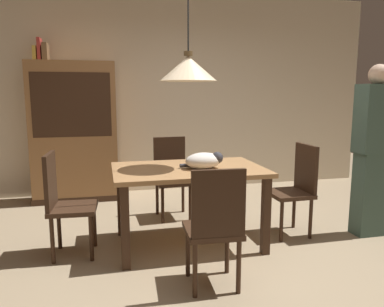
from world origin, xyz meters
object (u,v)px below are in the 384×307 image
at_px(cat_sleeping, 204,160).
at_px(dining_table, 188,178).
at_px(hutch_bookcase, 75,135).
at_px(person_standing, 373,151).
at_px(book_yellow_short, 35,53).
at_px(chair_far_back, 172,173).
at_px(chair_near_front, 215,223).
at_px(book_red_tall, 40,50).
at_px(chair_left_side, 64,200).
at_px(book_brown_thick, 46,52).
at_px(chair_right_side, 296,185).
at_px(pendant_lamp, 188,68).

bearing_deg(cat_sleeping, dining_table, 150.38).
bearing_deg(hutch_bookcase, person_standing, -34.11).
bearing_deg(book_yellow_short, person_standing, -30.68).
height_order(chair_far_back, hutch_bookcase, hutch_bookcase).
distance_m(chair_near_front, person_standing, 2.02).
distance_m(cat_sleeping, book_red_tall, 2.79).
bearing_deg(chair_left_side, book_brown_thick, 99.83).
bearing_deg(cat_sleeping, chair_left_side, 176.30).
bearing_deg(chair_near_front, book_brown_thick, 117.88).
relative_size(chair_near_front, book_red_tall, 3.32).
bearing_deg(book_yellow_short, book_red_tall, 0.00).
xyz_separation_m(chair_near_front, hutch_bookcase, (-1.14, 2.73, 0.38)).
bearing_deg(chair_near_front, chair_right_side, 37.83).
xyz_separation_m(chair_near_front, chair_left_side, (-1.12, 0.88, 0.00)).
bearing_deg(book_brown_thick, person_standing, -31.61).
distance_m(chair_right_side, cat_sleeping, 1.04).
height_order(dining_table, chair_left_side, chair_left_side).
distance_m(chair_far_back, book_brown_thick, 2.26).
bearing_deg(cat_sleeping, chair_right_side, 4.53).
bearing_deg(chair_near_front, chair_far_back, 89.96).
bearing_deg(dining_table, hutch_bookcase, 121.76).
bearing_deg(chair_far_back, chair_near_front, -90.04).
xyz_separation_m(pendant_lamp, person_standing, (1.85, -0.18, -0.79)).
bearing_deg(person_standing, cat_sleeping, 176.45).
bearing_deg(chair_left_side, hutch_bookcase, 90.48).
bearing_deg(dining_table, cat_sleeping, -29.62).
distance_m(chair_far_back, hutch_bookcase, 1.54).
bearing_deg(pendant_lamp, book_yellow_short, 130.37).
bearing_deg(dining_table, book_yellow_short, 130.37).
bearing_deg(chair_far_back, hutch_bookcase, 139.63).
distance_m(dining_table, chair_left_side, 1.14).
bearing_deg(book_brown_thick, chair_near_front, -62.12).
relative_size(dining_table, chair_far_back, 1.51).
relative_size(pendant_lamp, hutch_bookcase, 0.70).
distance_m(dining_table, book_red_tall, 2.74).
bearing_deg(chair_far_back, chair_right_side, -37.75).
xyz_separation_m(chair_near_front, book_yellow_short, (-1.57, 2.73, 1.43)).
distance_m(chair_right_side, chair_far_back, 1.43).
height_order(cat_sleeping, book_yellow_short, book_yellow_short).
distance_m(chair_right_side, person_standing, 0.83).
distance_m(chair_right_side, book_brown_thick, 3.48).
xyz_separation_m(book_red_tall, person_standing, (3.37, -2.03, -1.12)).
xyz_separation_m(chair_near_front, book_brown_thick, (-1.44, 2.73, 1.45)).
bearing_deg(person_standing, book_yellow_short, 149.32).
xyz_separation_m(chair_far_back, book_red_tall, (-1.51, 0.97, 1.48)).
relative_size(cat_sleeping, book_red_tall, 1.40).
distance_m(book_red_tall, person_standing, 4.09).
relative_size(hutch_bookcase, book_brown_thick, 7.71).
bearing_deg(chair_near_front, book_yellow_short, 119.88).
relative_size(chair_right_side, cat_sleeping, 2.38).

